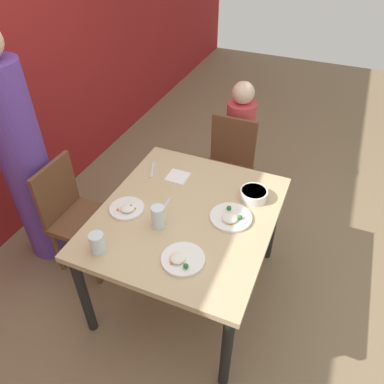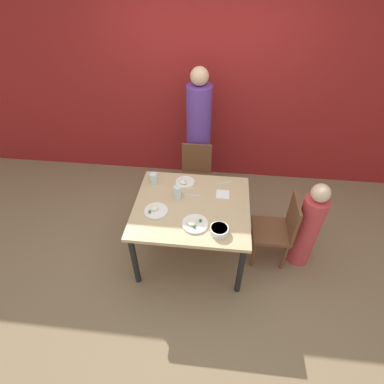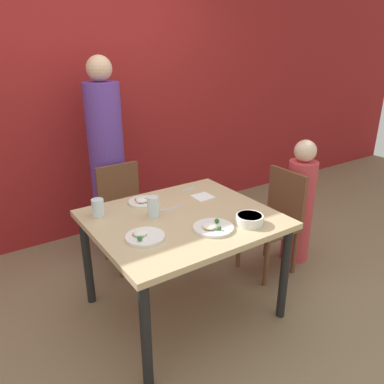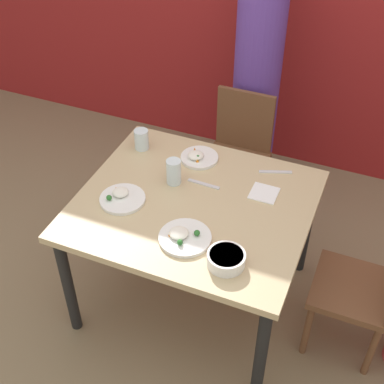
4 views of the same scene
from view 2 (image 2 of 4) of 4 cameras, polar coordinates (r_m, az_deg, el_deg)
ground_plane at (r=3.62m, az=-0.05°, el=-11.11°), size 10.00×10.00×0.00m
wall_back at (r=4.10m, az=2.52°, el=19.45°), size 10.00×0.06×2.70m
dining_table at (r=3.12m, az=-0.06°, el=-3.67°), size 1.18×1.04×0.75m
chair_adult_spot at (r=3.89m, az=0.72°, el=3.21°), size 0.40×0.40×0.86m
chair_child_spot at (r=3.35m, az=16.12°, el=-6.68°), size 0.40×0.40×0.86m
person_adult at (r=3.97m, az=1.24°, el=10.07°), size 0.31×0.31×1.74m
person_child at (r=3.39m, az=21.15°, el=-6.41°), size 0.24×0.24×1.09m
bowl_curry at (r=2.80m, az=5.20°, el=-7.20°), size 0.18×0.18×0.06m
plate_rice_adult at (r=3.02m, az=-6.94°, el=-3.50°), size 0.24×0.24×0.05m
plate_rice_child at (r=2.87m, az=0.49°, el=-6.04°), size 0.25×0.25×0.05m
plate_noodles at (r=3.32m, az=-1.39°, el=1.89°), size 0.21×0.21×0.05m
glass_water_tall at (r=3.11m, az=-2.78°, el=-0.02°), size 0.08×0.08×0.14m
glass_water_short at (r=3.33m, az=-7.32°, el=2.62°), size 0.08×0.08×0.12m
napkin_folded at (r=3.20m, az=5.88°, el=-0.44°), size 0.14×0.14×0.01m
fork_steel at (r=3.17m, az=0.11°, el=-0.63°), size 0.18×0.03×0.01m
spoon_steel at (r=3.35m, az=6.09°, el=1.77°), size 0.18×0.08×0.01m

